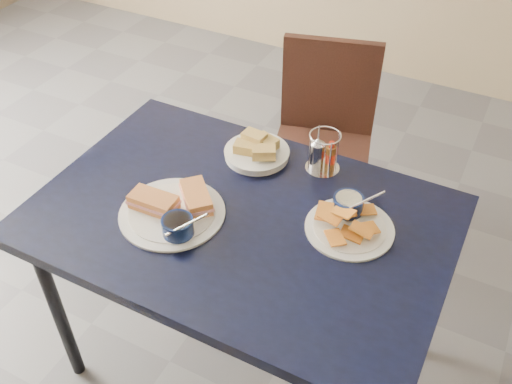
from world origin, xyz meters
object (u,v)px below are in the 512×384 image
at_px(chair_far, 329,130).
at_px(dining_table, 241,231).
at_px(condiment_caddy, 322,154).
at_px(bread_basket, 257,151).
at_px(plantain_plate, 349,219).
at_px(sandwich_plate, 174,209).

bearing_deg(chair_far, dining_table, -86.90).
relative_size(dining_table, condiment_caddy, 8.96).
xyz_separation_m(chair_far, condiment_caddy, (0.17, -0.56, 0.31)).
relative_size(chair_far, condiment_caddy, 6.35).
relative_size(chair_far, bread_basket, 4.07).
relative_size(plantain_plate, bread_basket, 1.21).
bearing_deg(dining_table, sandwich_plate, -152.49).
bearing_deg(sandwich_plate, condiment_caddy, 53.48).
distance_m(dining_table, plantain_plate, 0.32).
bearing_deg(plantain_plate, sandwich_plate, -156.93).
bearing_deg(sandwich_plate, plantain_plate, 23.07).
xyz_separation_m(dining_table, chair_far, (-0.05, 0.88, -0.19)).
distance_m(bread_basket, condiment_caddy, 0.22).
bearing_deg(condiment_caddy, chair_far, 107.11).
bearing_deg(sandwich_plate, chair_far, 82.70).
bearing_deg(plantain_plate, bread_basket, 156.62).
bearing_deg(chair_far, plantain_plate, -66.04).
distance_m(sandwich_plate, plantain_plate, 0.51).
bearing_deg(condiment_caddy, dining_table, -111.98).
relative_size(sandwich_plate, condiment_caddy, 2.36).
height_order(sandwich_plate, bread_basket, sandwich_plate).
bearing_deg(sandwich_plate, bread_basket, 76.65).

